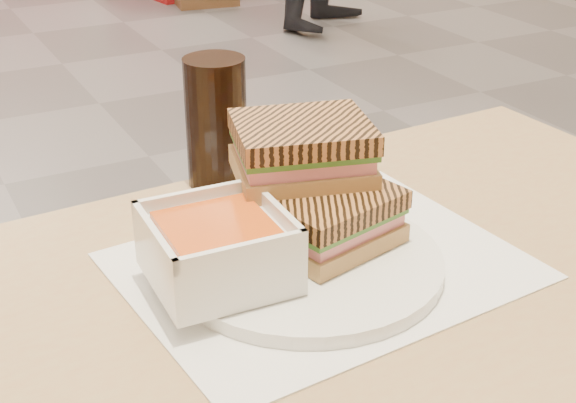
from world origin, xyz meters
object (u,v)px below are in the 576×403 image
plate (307,262)px  soup_bowl (218,251)px  panini_lower (330,217)px  cola_glass (216,122)px

plate → soup_bowl: soup_bowl is taller
panini_lower → cola_glass: cola_glass is taller
plate → soup_bowl: size_ratio=2.10×
soup_bowl → plate: bearing=-1.2°
plate → panini_lower: panini_lower is taller
plate → soup_bowl: (-0.09, 0.00, 0.04)m
plate → panini_lower: size_ratio=1.85×
plate → cola_glass: size_ratio=1.74×
panini_lower → soup_bowl: bearing=-175.0°
plate → cola_glass: bearing=88.8°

